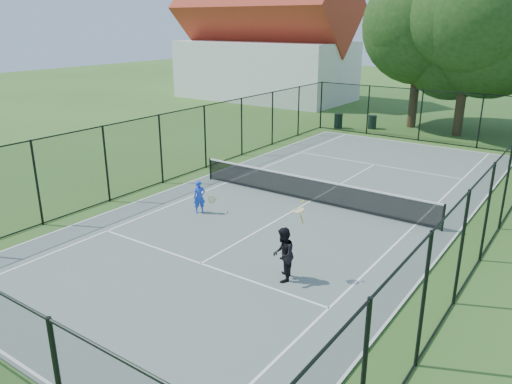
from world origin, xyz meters
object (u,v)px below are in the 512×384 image
Objects in this scene: tennis_net at (310,189)px; trash_bin_left at (338,121)px; player_blue at (200,197)px; player_black at (283,254)px; trash_bin_right at (372,122)px.

trash_bin_left is at bearing 112.04° from tennis_net.
player_blue is (-2.71, -3.33, 0.08)m from tennis_net.
tennis_net is 4.58× the size of player_black.
trash_bin_right is at bearing 106.36° from player_black.
player_blue is at bearing -80.59° from trash_bin_left.
trash_bin_left is 0.43× the size of player_black.
player_black reaches higher than player_blue.
trash_bin_right is (-3.61, 14.73, -0.14)m from tennis_net.
trash_bin_left is 21.04m from player_black.
player_black is at bearing -26.02° from player_blue.
player_blue is at bearing -87.13° from trash_bin_right.
player_blue is at bearing 153.98° from player_black.
tennis_net is at bearing -67.96° from trash_bin_left.
player_blue is (2.81, -16.97, 0.18)m from trash_bin_left.
trash_bin_right is at bearing 92.87° from player_blue.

